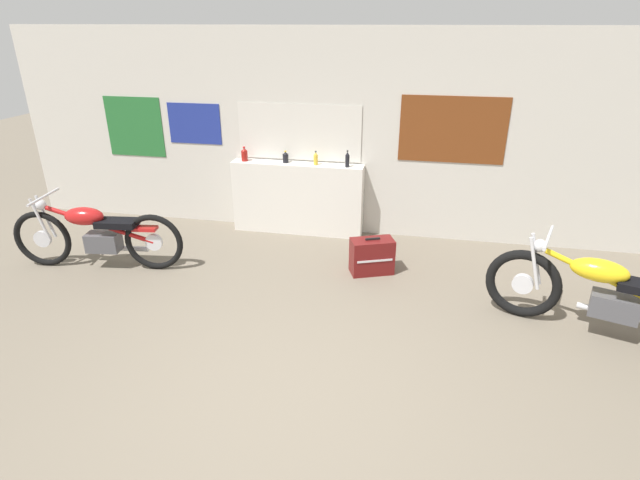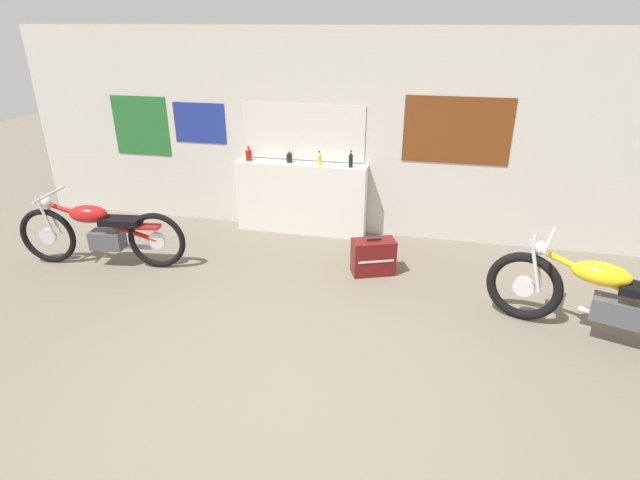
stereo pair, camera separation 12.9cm
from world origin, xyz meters
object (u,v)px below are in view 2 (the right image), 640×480
at_px(bottle_leftmost, 249,154).
at_px(bottle_left_center, 289,157).
at_px(motorcycle_red, 101,232).
at_px(bottle_center, 319,159).
at_px(hard_case_darkred, 373,257).
at_px(motorcycle_yellow, 610,300).
at_px(bottle_right_center, 351,160).

bearing_deg(bottle_leftmost, bottle_left_center, 2.43).
bearing_deg(motorcycle_red, bottle_center, 33.53).
xyz_separation_m(motorcycle_red, hard_case_darkred, (3.34, 0.53, -0.23)).
distance_m(bottle_left_center, motorcycle_yellow, 4.26).
bearing_deg(bottle_center, bottle_right_center, -3.25).
relative_size(bottle_right_center, hard_case_darkred, 0.40).
xyz_separation_m(bottle_left_center, hard_case_darkred, (1.36, -1.10, -0.88)).
bearing_deg(bottle_left_center, motorcycle_red, -140.49).
distance_m(bottle_left_center, bottle_right_center, 0.88).
bearing_deg(hard_case_darkred, bottle_leftmost, 151.09).
height_order(bottle_center, bottle_right_center, bottle_right_center).
distance_m(bottle_left_center, motorcycle_red, 2.64).
xyz_separation_m(bottle_center, bottle_right_center, (0.44, -0.03, 0.02)).
distance_m(bottle_left_center, hard_case_darkred, 1.96).
bearing_deg(bottle_center, hard_case_darkred, -49.31).
bearing_deg(motorcycle_red, bottle_right_center, 28.86).
bearing_deg(motorcycle_yellow, bottle_right_center, 145.37).
bearing_deg(motorcycle_yellow, motorcycle_red, 176.22).
bearing_deg(hard_case_darkred, motorcycle_red, -171.05).
xyz_separation_m(bottle_center, hard_case_darkred, (0.92, -1.07, -0.89)).
relative_size(bottle_left_center, motorcycle_red, 0.08).
bearing_deg(motorcycle_red, motorcycle_yellow, -3.78).
bearing_deg(hard_case_darkred, motorcycle_yellow, -21.03).
bearing_deg(bottle_center, motorcycle_red, -146.47).
xyz_separation_m(motorcycle_yellow, hard_case_darkred, (-2.34, 0.90, -0.22)).
height_order(bottle_leftmost, hard_case_darkred, bottle_leftmost).
relative_size(motorcycle_red, hard_case_darkred, 3.73).
height_order(bottle_center, motorcycle_yellow, bottle_center).
distance_m(motorcycle_yellow, hard_case_darkred, 2.52).
distance_m(bottle_leftmost, bottle_center, 1.03).
xyz_separation_m(bottle_leftmost, bottle_left_center, (0.59, 0.03, -0.02)).
bearing_deg(bottle_right_center, bottle_left_center, 176.40).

